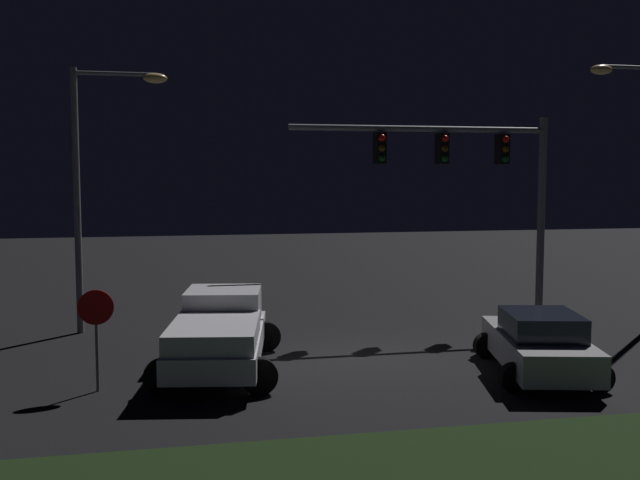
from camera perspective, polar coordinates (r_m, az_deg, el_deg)
ground_plane at (r=19.32m, az=3.68°, el=-8.98°), size 80.00×80.00×0.00m
pickup_truck at (r=17.96m, az=-7.77°, el=-6.82°), size 3.48×5.66×1.80m
car_sedan at (r=18.13m, az=16.63°, el=-7.71°), size 3.12×4.70×1.51m
traffic_signal_gantry at (r=23.45m, az=11.64°, el=5.48°), size 8.32×0.56×6.50m
street_lamp_left at (r=22.64m, az=-16.96°, el=5.51°), size 2.76×0.44×7.79m
stop_sign at (r=16.59m, az=-16.99°, el=-5.99°), size 0.76×0.08×2.23m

